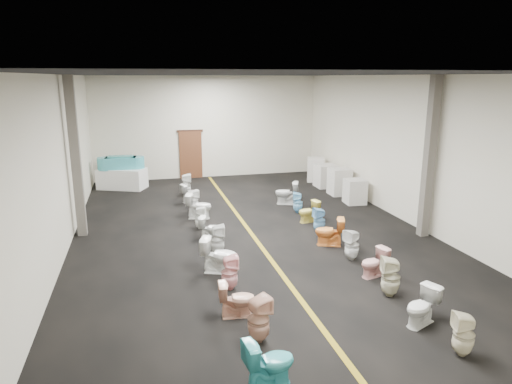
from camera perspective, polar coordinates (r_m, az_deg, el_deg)
floor at (r=13.48m, az=-0.72°, el=-5.03°), size 16.00×16.00×0.00m
ceiling at (r=12.73m, az=-0.79°, el=14.48°), size 16.00×16.00×0.00m
wall_back at (r=20.70m, az=-6.07°, el=8.04°), size 10.00×0.00×10.00m
wall_front at (r=5.73m, az=18.84°, el=-8.95°), size 10.00×0.00×10.00m
wall_left at (r=12.71m, az=-23.25°, el=3.14°), size 0.00×16.00×16.00m
wall_right at (r=14.90m, az=18.35°, el=5.03°), size 0.00×16.00×16.00m
aisle_stripe at (r=13.47m, az=-0.72°, el=-5.02°), size 0.12×15.60×0.01m
back_door at (r=20.70m, az=-8.16°, el=4.62°), size 1.00×0.10×2.10m
door_frame at (r=20.57m, az=-8.27°, el=7.56°), size 1.15×0.08×0.10m
column_left at (r=13.65m, az=-21.62°, el=3.98°), size 0.25×0.25×4.50m
column_right at (r=13.53m, az=20.85°, el=3.97°), size 0.25×0.25×4.50m
display_table at (r=19.41m, az=-16.39°, el=1.63°), size 2.08×1.60×0.83m
bathtub at (r=19.28m, az=-16.52°, el=3.54°), size 1.85×0.77×0.55m
appliance_crate_a at (r=16.76m, az=12.26°, el=0.06°), size 0.73×0.73×0.88m
appliance_crate_b at (r=17.91m, az=10.38°, el=1.29°), size 0.75×0.75×1.03m
appliance_crate_c at (r=19.09m, az=8.74°, el=2.01°), size 0.83×0.83×0.93m
appliance_crate_d at (r=20.12m, az=7.47°, el=2.81°), size 0.92×0.92×1.03m
toilet_left_0 at (r=7.10m, az=1.67°, el=-20.53°), size 0.80×0.52×0.77m
toilet_left_1 at (r=8.06m, az=0.33°, el=-15.66°), size 0.49×0.48×0.84m
toilet_left_2 at (r=8.86m, az=-2.41°, el=-13.24°), size 0.72×0.46×0.70m
toilet_left_3 at (r=9.87m, az=-3.33°, el=-10.01°), size 0.37×0.36×0.78m
toilet_left_4 at (r=10.70m, az=-4.63°, el=-7.89°), size 0.94×0.74×0.84m
toilet_left_5 at (r=11.73m, az=-4.87°, el=-5.98°), size 0.40×0.39×0.80m
toilet_left_6 at (r=12.78m, az=-5.59°, el=-4.57°), size 0.76×0.60×0.68m
toilet_left_7 at (r=13.75m, az=-7.00°, el=-3.21°), size 0.41×0.41×0.70m
toilet_left_8 at (r=14.76m, az=-7.16°, el=-1.76°), size 0.90×0.66×0.82m
toilet_left_9 at (r=15.69m, az=-7.80°, el=-1.02°), size 0.39×0.38×0.72m
toilet_left_10 at (r=16.75m, az=-8.23°, el=-0.11°), size 0.76×0.58×0.68m
toilet_left_11 at (r=17.68m, az=-8.77°, el=0.91°), size 0.40×0.39×0.85m
toilet_right_0 at (r=8.44m, az=24.53°, el=-15.90°), size 0.43×0.42×0.76m
toilet_right_1 at (r=9.10m, az=20.04°, el=-13.31°), size 0.81×0.65×0.72m
toilet_right_2 at (r=9.96m, az=16.48°, el=-10.14°), size 0.48×0.48×0.86m
toilet_right_3 at (r=10.81m, az=14.55°, el=-8.56°), size 0.73×0.52×0.67m
toilet_right_4 at (r=11.62m, az=11.90°, el=-6.48°), size 0.46×0.46×0.79m
toilet_right_5 at (r=12.48m, az=9.17°, el=-4.91°), size 0.87×0.68×0.78m
toilet_right_6 at (r=13.42m, az=7.93°, el=-3.54°), size 0.36×0.35×0.76m
toilet_right_7 at (r=14.39m, az=6.60°, el=-2.44°), size 0.72×0.49×0.68m
toilet_right_8 at (r=15.34m, az=5.26°, el=-1.31°), size 0.42×0.42×0.71m
toilet_right_9 at (r=16.32m, az=3.85°, el=-0.11°), size 0.93×0.74×0.83m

